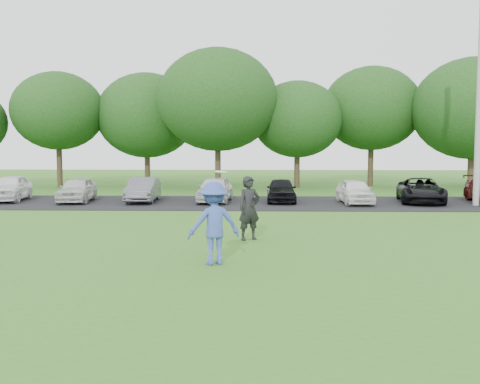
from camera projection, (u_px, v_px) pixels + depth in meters
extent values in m
plane|color=#397120|center=(234.00, 264.00, 11.71)|extent=(100.00, 100.00, 0.00)
cube|color=black|center=(247.00, 203.00, 24.65)|extent=(32.00, 6.50, 0.03)
cylinder|color=#A5A49F|center=(480.00, 90.00, 23.02)|extent=(0.28, 0.28, 10.09)
imported|color=#3C51AB|center=(214.00, 223.00, 11.65)|extent=(1.33, 1.04, 1.81)
cylinder|color=white|center=(221.00, 172.00, 11.42)|extent=(0.27, 0.27, 0.09)
imported|color=black|center=(249.00, 208.00, 14.73)|extent=(0.77, 0.67, 1.77)
cube|color=black|center=(256.00, 200.00, 14.52)|extent=(0.17, 0.15, 0.10)
imported|color=white|center=(10.00, 188.00, 25.35)|extent=(2.07, 3.84, 1.24)
imported|color=silver|center=(77.00, 189.00, 24.85)|extent=(1.69, 3.51, 1.15)
imported|color=slate|center=(143.00, 190.00, 24.91)|extent=(1.38, 3.53, 1.14)
imported|color=silver|center=(215.00, 189.00, 24.82)|extent=(1.62, 3.61, 1.21)
imported|color=black|center=(281.00, 190.00, 24.80)|extent=(1.37, 3.30, 1.12)
imported|color=white|center=(355.00, 191.00, 24.12)|extent=(1.44, 3.32, 1.11)
imported|color=black|center=(421.00, 190.00, 24.51)|extent=(2.54, 4.34, 1.14)
cylinder|color=#38281C|center=(60.00, 166.00, 34.93)|extent=(0.36, 0.36, 2.70)
ellipsoid|color=#214C19|center=(58.00, 111.00, 34.64)|extent=(5.94, 5.94, 5.05)
cylinder|color=#38281C|center=(147.00, 169.00, 36.16)|extent=(0.36, 0.36, 2.20)
ellipsoid|color=#214C19|center=(147.00, 115.00, 35.86)|extent=(6.68, 6.68, 5.68)
cylinder|color=#38281C|center=(218.00, 167.00, 33.18)|extent=(0.36, 0.36, 2.70)
ellipsoid|color=#214C19|center=(218.00, 100.00, 32.83)|extent=(7.42, 7.42, 6.31)
cylinder|color=#38281C|center=(297.00, 170.00, 34.42)|extent=(0.36, 0.36, 2.20)
ellipsoid|color=#214C19|center=(297.00, 119.00, 34.15)|extent=(5.76, 5.76, 4.90)
cylinder|color=#38281C|center=(371.00, 166.00, 35.62)|extent=(0.36, 0.36, 2.70)
ellipsoid|color=#214C19|center=(372.00, 108.00, 35.31)|extent=(6.50, 6.50, 5.53)
cylinder|color=#38281C|center=(471.00, 171.00, 32.66)|extent=(0.36, 0.36, 2.20)
ellipsoid|color=#214C19|center=(473.00, 109.00, 32.35)|extent=(7.24, 7.24, 6.15)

